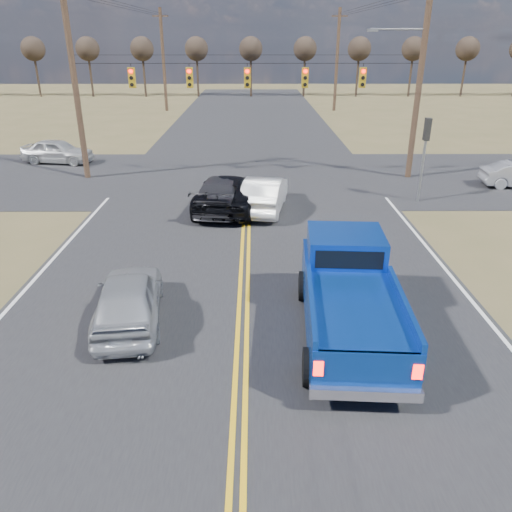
{
  "coord_description": "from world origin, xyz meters",
  "views": [
    {
      "loc": [
        0.31,
        -9.45,
        7.21
      ],
      "look_at": [
        0.38,
        3.56,
        1.5
      ],
      "focal_mm": 35.0,
      "sensor_mm": 36.0,
      "label": 1
    }
  ],
  "objects_px": {
    "silver_suv": "(128,298)",
    "white_car_queue": "(264,194)",
    "cross_car_west": "(57,151)",
    "dgrey_car_queue": "(224,193)",
    "pickup_truck": "(349,295)",
    "black_suv": "(229,192)"
  },
  "relations": [
    {
      "from": "dgrey_car_queue",
      "to": "white_car_queue",
      "type": "bearing_deg",
      "value": -174.9
    },
    {
      "from": "dgrey_car_queue",
      "to": "black_suv",
      "type": "bearing_deg",
      "value": -151.72
    },
    {
      "from": "silver_suv",
      "to": "white_car_queue",
      "type": "height_order",
      "value": "white_car_queue"
    },
    {
      "from": "pickup_truck",
      "to": "silver_suv",
      "type": "bearing_deg",
      "value": 177.86
    },
    {
      "from": "white_car_queue",
      "to": "cross_car_west",
      "type": "bearing_deg",
      "value": -27.0
    },
    {
      "from": "pickup_truck",
      "to": "white_car_queue",
      "type": "bearing_deg",
      "value": 104.32
    },
    {
      "from": "silver_suv",
      "to": "dgrey_car_queue",
      "type": "height_order",
      "value": "dgrey_car_queue"
    },
    {
      "from": "cross_car_west",
      "to": "pickup_truck",
      "type": "bearing_deg",
      "value": -134.36
    },
    {
      "from": "silver_suv",
      "to": "black_suv",
      "type": "bearing_deg",
      "value": -110.68
    },
    {
      "from": "pickup_truck",
      "to": "dgrey_car_queue",
      "type": "bearing_deg",
      "value": 113.5
    },
    {
      "from": "silver_suv",
      "to": "dgrey_car_queue",
      "type": "distance_m",
      "value": 10.08
    },
    {
      "from": "pickup_truck",
      "to": "cross_car_west",
      "type": "xyz_separation_m",
      "value": [
        -14.66,
        19.7,
        -0.38
      ]
    },
    {
      "from": "silver_suv",
      "to": "cross_car_west",
      "type": "height_order",
      "value": "cross_car_west"
    },
    {
      "from": "black_suv",
      "to": "dgrey_car_queue",
      "type": "relative_size",
      "value": 1.05
    },
    {
      "from": "silver_suv",
      "to": "dgrey_car_queue",
      "type": "relative_size",
      "value": 0.8
    },
    {
      "from": "silver_suv",
      "to": "dgrey_car_queue",
      "type": "bearing_deg",
      "value": -109.51
    },
    {
      "from": "white_car_queue",
      "to": "dgrey_car_queue",
      "type": "xyz_separation_m",
      "value": [
        -1.83,
        0.12,
        0.0
      ]
    },
    {
      "from": "silver_suv",
      "to": "dgrey_car_queue",
      "type": "xyz_separation_m",
      "value": [
        2.07,
        9.86,
        0.04
      ]
    },
    {
      "from": "pickup_truck",
      "to": "cross_car_west",
      "type": "relative_size",
      "value": 1.44
    },
    {
      "from": "black_suv",
      "to": "white_car_queue",
      "type": "relative_size",
      "value": 1.19
    },
    {
      "from": "pickup_truck",
      "to": "dgrey_car_queue",
      "type": "height_order",
      "value": "pickup_truck"
    },
    {
      "from": "dgrey_car_queue",
      "to": "cross_car_west",
      "type": "relative_size",
      "value": 1.23
    }
  ]
}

